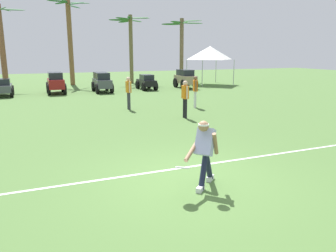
% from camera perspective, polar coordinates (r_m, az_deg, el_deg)
% --- Properties ---
extents(ground_plane, '(80.00, 80.00, 0.00)m').
position_cam_1_polar(ground_plane, '(7.24, 3.66, -9.22)').
color(ground_plane, '#4A6E34').
extents(field_line_paint, '(21.42, 0.41, 0.01)m').
position_cam_1_polar(field_line_paint, '(7.83, 1.46, -7.44)').
color(field_line_paint, white).
rests_on(field_line_paint, ground_plane).
extents(frisbee_thrower, '(0.99, 0.69, 1.41)m').
position_cam_1_polar(frisbee_thrower, '(6.60, 6.43, -4.17)').
color(frisbee_thrower, '#191E38').
rests_on(frisbee_thrower, ground_plane).
extents(frisbee_in_flight, '(0.38, 0.38, 0.10)m').
position_cam_1_polar(frisbee_in_flight, '(6.12, 2.51, -7.25)').
color(frisbee_in_flight, white).
extents(teammate_near_sideline, '(0.30, 0.49, 1.56)m').
position_cam_1_polar(teammate_near_sideline, '(16.31, 4.77, 6.49)').
color(teammate_near_sideline, silver).
rests_on(teammate_near_sideline, ground_plane).
extents(teammate_midfield, '(0.20, 0.49, 1.56)m').
position_cam_1_polar(teammate_midfield, '(15.83, -6.89, 6.25)').
color(teammate_midfield, '#33333D').
rests_on(teammate_midfield, ground_plane).
extents(teammate_deep, '(0.22, 0.50, 1.56)m').
position_cam_1_polar(teammate_deep, '(13.65, 3.00, 5.29)').
color(teammate_deep, black).
rests_on(teammate_deep, ground_plane).
extents(parked_car_slot_a, '(1.13, 2.22, 1.10)m').
position_cam_1_polar(parked_car_slot_a, '(22.96, -26.71, 6.05)').
color(parked_car_slot_a, '#474C51').
rests_on(parked_car_slot_a, ground_plane).
extents(parked_car_slot_b, '(1.18, 2.36, 1.40)m').
position_cam_1_polar(parked_car_slot_b, '(23.21, -18.98, 7.21)').
color(parked_car_slot_b, maroon).
rests_on(parked_car_slot_b, ground_plane).
extents(parked_car_slot_c, '(1.15, 2.40, 1.34)m').
position_cam_1_polar(parked_car_slot_c, '(23.25, -11.44, 7.60)').
color(parked_car_slot_c, '#474C51').
rests_on(parked_car_slot_c, ground_plane).
extents(parked_car_slot_d, '(1.09, 2.20, 1.10)m').
position_cam_1_polar(parked_car_slot_d, '(24.35, -3.77, 7.67)').
color(parked_car_slot_d, black).
rests_on(parked_car_slot_d, ground_plane).
extents(parked_car_slot_e, '(1.22, 2.38, 1.40)m').
position_cam_1_polar(parked_car_slot_e, '(25.35, 3.02, 8.29)').
color(parked_car_slot_e, '#998466').
rests_on(parked_car_slot_e, ground_plane).
extents(palm_tree_far_left, '(3.13, 3.79, 6.05)m').
position_cam_1_polar(palm_tree_far_left, '(27.16, -26.95, 12.92)').
color(palm_tree_far_left, brown).
rests_on(palm_tree_far_left, ground_plane).
extents(palm_tree_left_of_centre, '(3.38, 3.38, 6.89)m').
position_cam_1_polar(palm_tree_left_of_centre, '(28.95, -16.68, 14.70)').
color(palm_tree_left_of_centre, brown).
rests_on(palm_tree_left_of_centre, ground_plane).
extents(palm_tree_right_of_centre, '(3.52, 3.26, 5.83)m').
position_cam_1_polar(palm_tree_right_of_centre, '(29.55, -6.50, 14.42)').
color(palm_tree_right_of_centre, brown).
rests_on(palm_tree_right_of_centre, ground_plane).
extents(palm_tree_far_right, '(3.73, 3.45, 5.69)m').
position_cam_1_polar(palm_tree_far_right, '(30.96, 2.43, 14.12)').
color(palm_tree_far_right, brown).
rests_on(palm_tree_far_right, ground_plane).
extents(event_tent, '(3.06, 3.06, 3.19)m').
position_cam_1_polar(event_tent, '(28.26, 7.34, 12.51)').
color(event_tent, '#B2B5BA').
rests_on(event_tent, ground_plane).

